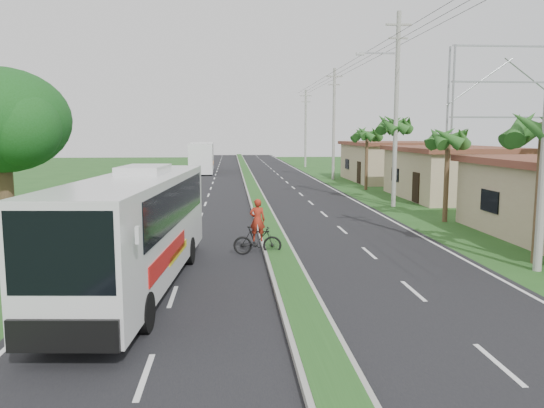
{
  "coord_description": "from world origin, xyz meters",
  "views": [
    {
      "loc": [
        -1.83,
        -14.73,
        4.62
      ],
      "look_at": [
        -0.18,
        6.31,
        1.8
      ],
      "focal_mm": 35.0,
      "sensor_mm": 36.0,
      "label": 1
    }
  ],
  "objects": [
    {
      "name": "lane_edge_left",
      "position": [
        -6.7,
        20.0,
        0.0
      ],
      "size": [
        0.12,
        160.0,
        0.01
      ],
      "primitive_type": "cube",
      "color": "silver",
      "rests_on": "ground"
    },
    {
      "name": "ground",
      "position": [
        0.0,
        0.0,
        0.0
      ],
      "size": [
        180.0,
        180.0,
        0.0
      ],
      "primitive_type": "plane",
      "color": "#214C1B",
      "rests_on": "ground"
    },
    {
      "name": "palm_verge_b",
      "position": [
        9.4,
        12.0,
        4.36
      ],
      "size": [
        2.4,
        2.4,
        5.05
      ],
      "color": "#473321",
      "rests_on": "ground"
    },
    {
      "name": "coach_bus_main",
      "position": [
        -4.61,
        0.99,
        1.99
      ],
      "size": [
        3.24,
        11.35,
        3.62
      ],
      "rotation": [
        0.0,
        0.0,
        -0.08
      ],
      "color": "silver",
      "rests_on": "ground"
    },
    {
      "name": "road_asphalt",
      "position": [
        0.0,
        20.0,
        0.01
      ],
      "size": [
        14.0,
        160.0,
        0.02
      ],
      "primitive_type": "cube",
      "color": "black",
      "rests_on": "ground"
    },
    {
      "name": "utility_pole_c",
      "position": [
        8.5,
        38.0,
        5.67
      ],
      "size": [
        1.6,
        0.28,
        11.0
      ],
      "color": "gray",
      "rests_on": "ground"
    },
    {
      "name": "median_strip",
      "position": [
        0.0,
        20.0,
        0.1
      ],
      "size": [
        1.2,
        160.0,
        0.18
      ],
      "color": "gray",
      "rests_on": "ground"
    },
    {
      "name": "palm_verge_d",
      "position": [
        9.3,
        28.0,
        4.55
      ],
      "size": [
        2.4,
        2.4,
        5.25
      ],
      "color": "#473321",
      "rests_on": "ground"
    },
    {
      "name": "shop_far",
      "position": [
        14.0,
        36.0,
        1.93
      ],
      "size": [
        8.6,
        11.6,
        3.82
      ],
      "color": "tan",
      "rests_on": "ground"
    },
    {
      "name": "utility_pole_b",
      "position": [
        8.47,
        18.0,
        6.26
      ],
      "size": [
        3.2,
        0.28,
        12.0
      ],
      "color": "gray",
      "rests_on": "ground"
    },
    {
      "name": "palm_verge_a",
      "position": [
        9.0,
        3.0,
        4.74
      ],
      "size": [
        2.4,
        2.4,
        5.45
      ],
      "color": "#473321",
      "rests_on": "ground"
    },
    {
      "name": "palm_verge_c",
      "position": [
        8.8,
        19.0,
        5.12
      ],
      "size": [
        2.4,
        2.4,
        5.85
      ],
      "color": "#473321",
      "rests_on": "ground"
    },
    {
      "name": "coach_bus_far",
      "position": [
        -5.2,
        49.26,
        2.0
      ],
      "size": [
        2.86,
        12.13,
        3.52
      ],
      "rotation": [
        0.0,
        0.0,
        0.02
      ],
      "color": "white",
      "rests_on": "ground"
    },
    {
      "name": "motorcyclist",
      "position": [
        -0.83,
        5.06,
        0.76
      ],
      "size": [
        1.87,
        0.63,
        2.17
      ],
      "rotation": [
        0.0,
        0.0,
        -0.06
      ],
      "color": "black",
      "rests_on": "ground"
    },
    {
      "name": "utility_pole_d",
      "position": [
        8.5,
        58.0,
        5.42
      ],
      "size": [
        1.6,
        0.28,
        10.5
      ],
      "color": "gray",
      "rests_on": "ground"
    },
    {
      "name": "lane_edge_right",
      "position": [
        6.7,
        20.0,
        0.0
      ],
      "size": [
        0.12,
        160.0,
        0.01
      ],
      "primitive_type": "cube",
      "color": "silver",
      "rests_on": "ground"
    },
    {
      "name": "billboard_lattice",
      "position": [
        22.0,
        30.0,
        6.82
      ],
      "size": [
        10.18,
        1.18,
        12.07
      ],
      "color": "gray",
      "rests_on": "ground"
    },
    {
      "name": "shop_mid",
      "position": [
        14.0,
        22.0,
        1.86
      ],
      "size": [
        7.6,
        10.6,
        3.67
      ],
      "color": "tan",
      "rests_on": "ground"
    }
  ]
}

